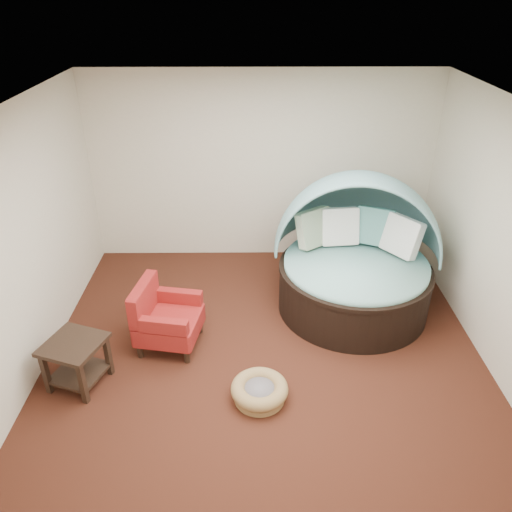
{
  "coord_description": "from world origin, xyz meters",
  "views": [
    {
      "loc": [
        -0.15,
        -4.47,
        3.83
      ],
      "look_at": [
        -0.1,
        0.6,
        1.0
      ],
      "focal_mm": 35.0,
      "sensor_mm": 36.0,
      "label": 1
    }
  ],
  "objects_px": {
    "side_table": "(76,357)",
    "canopy_daybed": "(357,249)",
    "red_armchair": "(164,318)",
    "pet_basket": "(259,391)"
  },
  "relations": [
    {
      "from": "side_table",
      "to": "red_armchair",
      "type": "bearing_deg",
      "value": 37.87
    },
    {
      "from": "pet_basket",
      "to": "side_table",
      "type": "height_order",
      "value": "side_table"
    },
    {
      "from": "pet_basket",
      "to": "red_armchair",
      "type": "bearing_deg",
      "value": 140.31
    },
    {
      "from": "pet_basket",
      "to": "red_armchair",
      "type": "height_order",
      "value": "red_armchair"
    },
    {
      "from": "pet_basket",
      "to": "canopy_daybed",
      "type": "bearing_deg",
      "value": 54.14
    },
    {
      "from": "pet_basket",
      "to": "red_armchair",
      "type": "xyz_separation_m",
      "value": [
        -1.09,
        0.91,
        0.27
      ]
    },
    {
      "from": "red_armchair",
      "to": "side_table",
      "type": "distance_m",
      "value": 1.06
    },
    {
      "from": "canopy_daybed",
      "to": "side_table",
      "type": "distance_m",
      "value": 3.55
    },
    {
      "from": "canopy_daybed",
      "to": "pet_basket",
      "type": "height_order",
      "value": "canopy_daybed"
    },
    {
      "from": "side_table",
      "to": "canopy_daybed",
      "type": "bearing_deg",
      "value": 24.98
    }
  ]
}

